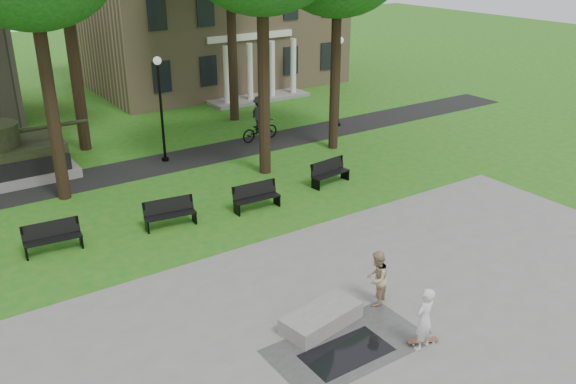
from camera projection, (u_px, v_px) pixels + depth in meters
name	position (u px, v px, depth m)	size (l,w,h in m)	color
ground	(317.00, 279.00, 18.15)	(120.00, 120.00, 0.00)	#1B6116
plaza	(444.00, 370.00, 14.33)	(22.00, 16.00, 0.02)	gray
footpath	(158.00, 165.00, 27.32)	(44.00, 2.60, 0.01)	black
building_right	(209.00, 18.00, 41.51)	(17.00, 12.00, 8.60)	#9E8460
lamp_mid	(161.00, 101.00, 26.73)	(0.36, 0.36, 4.73)	black
lamp_right	(339.00, 74.00, 31.90)	(0.36, 0.36, 4.73)	black
puddle	(347.00, 353.00, 14.92)	(2.20, 1.20, 0.00)	black
concrete_block	(321.00, 318.00, 15.89)	(2.20, 1.00, 0.45)	gray
skateboard	(422.00, 341.00, 15.29)	(0.78, 0.20, 0.07)	brown
skateboarder	(424.00, 319.00, 14.77)	(0.62, 0.40, 1.69)	silver
friend_watching	(377.00, 278.00, 16.63)	(0.78, 0.61, 1.60)	tan
cyclist	(260.00, 123.00, 30.28)	(2.10, 1.21, 2.25)	black
park_bench_0	(52.00, 236.00, 19.61)	(1.83, 0.69, 1.00)	black
park_bench_1	(169.00, 212.00, 21.33)	(1.84, 0.77, 1.00)	black
park_bench_2	(256.00, 196.00, 22.69)	(1.82, 0.61, 1.00)	black
park_bench_3	(329.00, 172.00, 25.05)	(1.84, 0.74, 1.00)	black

